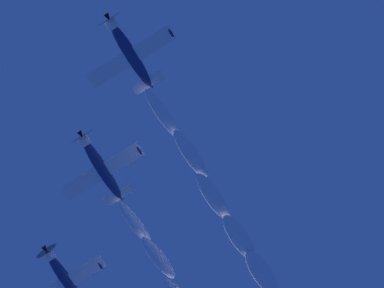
{
  "coord_description": "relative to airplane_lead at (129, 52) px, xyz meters",
  "views": [
    {
      "loc": [
        3.77,
        18.75,
        1.44
      ],
      "look_at": [
        -6.17,
        -6.16,
        73.37
      ],
      "focal_mm": 72.83,
      "sensor_mm": 36.0,
      "label": 1
    }
  ],
  "objects": [
    {
      "name": "airplane_left_wingman",
      "position": [
        -1.44,
        -12.57,
        0.47
      ],
      "size": [
        7.94,
        8.35,
        3.26
      ],
      "color": "navy"
    },
    {
      "name": "smoke_trail_lead",
      "position": [
        -17.46,
        -13.43,
        -3.05
      ],
      "size": [
        25.87,
        19.87,
        5.74
      ],
      "color": "white"
    },
    {
      "name": "airplane_right_wingman",
      "position": [
        -2.18,
        -26.4,
        0.44
      ],
      "size": [
        7.89,
        8.32,
        2.93
      ],
      "color": "navy"
    },
    {
      "name": "airplane_lead",
      "position": [
        0.0,
        0.0,
        0.0
      ],
      "size": [
        7.92,
        8.36,
        2.8
      ],
      "color": "navy"
    }
  ]
}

